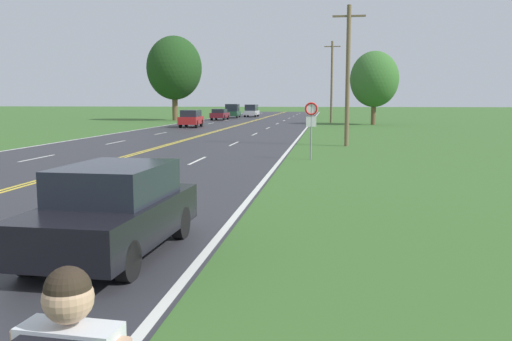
# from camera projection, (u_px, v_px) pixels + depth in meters

# --- Properties ---
(traffic_sign) EXTENTS (0.60, 0.10, 2.51)m
(traffic_sign) POSITION_uv_depth(u_px,v_px,m) (311.00, 116.00, 23.32)
(traffic_sign) COLOR gray
(traffic_sign) RESTS_ON ground
(utility_pole_midground) EXTENTS (1.80, 0.24, 7.73)m
(utility_pole_midground) POSITION_uv_depth(u_px,v_px,m) (348.00, 74.00, 29.99)
(utility_pole_midground) COLOR brown
(utility_pole_midground) RESTS_ON ground
(utility_pole_far) EXTENTS (1.80, 0.24, 9.02)m
(utility_pole_far) POSITION_uv_depth(u_px,v_px,m) (332.00, 81.00, 60.22)
(utility_pole_far) COLOR brown
(utility_pole_far) RESTS_ON ground
(tree_behind_sign) EXTENTS (4.98, 4.98, 7.56)m
(tree_behind_sign) POSITION_uv_depth(u_px,v_px,m) (374.00, 79.00, 55.75)
(tree_behind_sign) COLOR brown
(tree_behind_sign) RESTS_ON ground
(tree_mid_treeline) EXTENTS (6.85, 6.85, 10.45)m
(tree_mid_treeline) POSITION_uv_depth(u_px,v_px,m) (174.00, 68.00, 67.39)
(tree_mid_treeline) COLOR brown
(tree_mid_treeline) RESTS_ON ground
(car_black_sedan_approaching) EXTENTS (1.92, 4.04, 1.51)m
(car_black_sedan_approaching) POSITION_uv_depth(u_px,v_px,m) (114.00, 210.00, 9.08)
(car_black_sedan_approaching) COLOR black
(car_black_sedan_approaching) RESTS_ON ground
(car_red_hatchback_mid_far) EXTENTS (1.85, 3.87, 1.63)m
(car_red_hatchback_mid_far) POSITION_uv_depth(u_px,v_px,m) (191.00, 118.00, 50.98)
(car_red_hatchback_mid_far) COLOR black
(car_red_hatchback_mid_far) RESTS_ON ground
(car_maroon_sedan_receding) EXTENTS (1.88, 3.98, 1.42)m
(car_maroon_sedan_receding) POSITION_uv_depth(u_px,v_px,m) (220.00, 114.00, 69.08)
(car_maroon_sedan_receding) COLOR black
(car_maroon_sedan_receding) RESTS_ON ground
(car_dark_green_van_distant) EXTENTS (2.03, 4.40, 1.98)m
(car_dark_green_van_distant) POSITION_uv_depth(u_px,v_px,m) (232.00, 111.00, 77.31)
(car_dark_green_van_distant) COLOR black
(car_dark_green_van_distant) RESTS_ON ground
(car_silver_van_horizon) EXTENTS (1.87, 4.50, 1.86)m
(car_silver_van_horizon) POSITION_uv_depth(u_px,v_px,m) (252.00, 110.00, 81.96)
(car_silver_van_horizon) COLOR black
(car_silver_van_horizon) RESTS_ON ground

